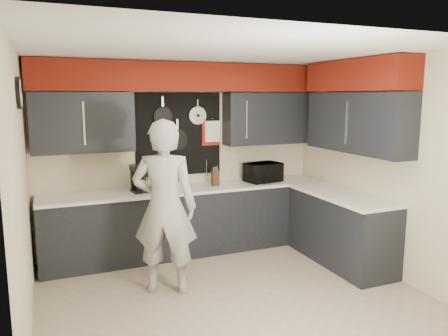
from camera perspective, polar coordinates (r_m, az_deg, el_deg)
name	(u,v)px	position (r m, az deg, el deg)	size (l,w,h in m)	color
ground	(231,295)	(4.98, 0.90, -16.23)	(4.00, 4.00, 0.00)	tan
back_wall_assembly	(185,106)	(5.99, -5.08, 8.01)	(4.00, 0.36, 2.60)	beige
right_wall_assembly	(360,113)	(5.70, 17.37, 6.87)	(0.36, 3.50, 2.60)	beige
left_wall_assembly	(22,190)	(4.22, -24.89, -2.68)	(0.05, 3.50, 2.60)	beige
base_cabinets	(231,222)	(5.97, 0.95, -7.10)	(3.95, 2.20, 0.92)	black
microwave	(263,172)	(6.34, 5.13, -0.57)	(0.50, 0.34, 0.28)	black
knife_block	(215,178)	(6.05, -1.15, -1.32)	(0.10, 0.10, 0.21)	#311B0F
utensil_crock	(176,182)	(5.89, -6.35, -1.87)	(0.13, 0.13, 0.17)	silver
coffee_maker	(139,178)	(5.76, -11.04, -1.28)	(0.22, 0.26, 0.35)	black
person	(165,207)	(4.79, -7.75, -5.11)	(0.70, 0.46, 1.92)	#BCBCB9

